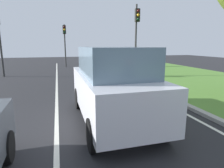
# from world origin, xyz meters

# --- Properties ---
(ground_plane) EXTENTS (60.00, 60.00, 0.00)m
(ground_plane) POSITION_xyz_m (0.00, 14.00, 0.00)
(ground_plane) COLOR #262628
(lane_line_center) EXTENTS (0.12, 32.00, 0.01)m
(lane_line_center) POSITION_xyz_m (-0.70, 14.00, 0.00)
(lane_line_center) COLOR silver
(lane_line_center) RESTS_ON ground
(lane_line_right_edge) EXTENTS (0.12, 32.00, 0.01)m
(lane_line_right_edge) POSITION_xyz_m (3.60, 14.00, 0.00)
(lane_line_right_edge) COLOR silver
(lane_line_right_edge) RESTS_ON ground
(grass_verge_right) EXTENTS (9.00, 48.00, 0.06)m
(grass_verge_right) POSITION_xyz_m (8.50, 14.00, 0.03)
(grass_verge_right) COLOR #548433
(grass_verge_right) RESTS_ON ground
(curb_right) EXTENTS (0.24, 48.00, 0.12)m
(curb_right) POSITION_xyz_m (4.10, 14.00, 0.06)
(curb_right) COLOR #9E9B93
(curb_right) RESTS_ON ground
(car_suv_ahead) EXTENTS (1.98, 4.51, 2.28)m
(car_suv_ahead) POSITION_xyz_m (0.98, 9.42, 1.17)
(car_suv_ahead) COLOR silver
(car_suv_ahead) RESTS_ON ground
(traffic_light_near_right) EXTENTS (0.32, 0.50, 5.21)m
(traffic_light_near_right) POSITION_xyz_m (5.07, 17.36, 3.47)
(traffic_light_near_right) COLOR #2D2D2D
(traffic_light_near_right) RESTS_ON ground
(traffic_light_far_median) EXTENTS (0.32, 0.50, 4.49)m
(traffic_light_far_median) POSITION_xyz_m (0.28, 25.51, 3.11)
(traffic_light_far_median) COLOR #2D2D2D
(traffic_light_far_median) RESTS_ON ground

